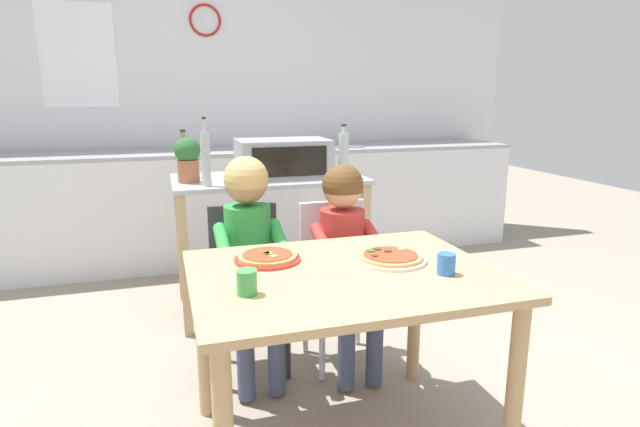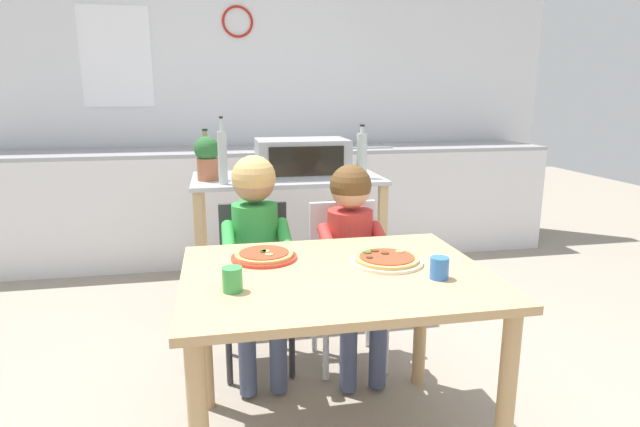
{
  "view_description": "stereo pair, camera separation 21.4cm",
  "coord_description": "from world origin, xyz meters",
  "px_view_note": "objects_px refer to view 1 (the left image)",
  "views": [
    {
      "loc": [
        -0.61,
        -1.69,
        1.36
      ],
      "look_at": [
        0.0,
        0.3,
        0.88
      ],
      "focal_mm": 29.08,
      "sensor_mm": 36.0,
      "label": 1
    },
    {
      "loc": [
        -0.41,
        -1.75,
        1.36
      ],
      "look_at": [
        0.0,
        0.3,
        0.88
      ],
      "focal_mm": 29.08,
      "sensor_mm": 36.0,
      "label": 2
    }
  ],
  "objects_px": {
    "toaster_oven": "(283,158)",
    "dining_chair_left": "(247,275)",
    "child_in_green_shirt": "(250,239)",
    "pizza_plate_red_rimmed": "(268,257)",
    "bottle_brown_beer": "(206,158)",
    "potted_herb_plant": "(188,158)",
    "kitchen_island_cart": "(269,220)",
    "dining_table": "(344,299)",
    "bottle_tall_green_wine": "(344,154)",
    "pizza_plate_cream": "(391,258)",
    "drinking_cup_blue": "(446,264)",
    "dining_chair_right": "(338,270)",
    "child_in_red_shirt": "(346,241)",
    "drinking_cup_green": "(247,282)",
    "bottle_dark_olive_oil": "(184,159)"
  },
  "relations": [
    {
      "from": "bottle_dark_olive_oil",
      "to": "bottle_brown_beer",
      "type": "height_order",
      "value": "bottle_brown_beer"
    },
    {
      "from": "pizza_plate_red_rimmed",
      "to": "drinking_cup_blue",
      "type": "bearing_deg",
      "value": -30.34
    },
    {
      "from": "bottle_brown_beer",
      "to": "pizza_plate_cream",
      "type": "distance_m",
      "value": 1.33
    },
    {
      "from": "dining_chair_left",
      "to": "pizza_plate_cream",
      "type": "xyz_separation_m",
      "value": [
        0.46,
        -0.68,
        0.26
      ]
    },
    {
      "from": "potted_herb_plant",
      "to": "pizza_plate_cream",
      "type": "height_order",
      "value": "potted_herb_plant"
    },
    {
      "from": "bottle_dark_olive_oil",
      "to": "potted_herb_plant",
      "type": "relative_size",
      "value": 1.11
    },
    {
      "from": "bottle_tall_green_wine",
      "to": "bottle_dark_olive_oil",
      "type": "distance_m",
      "value": 0.98
    },
    {
      "from": "dining_chair_left",
      "to": "pizza_plate_cream",
      "type": "relative_size",
      "value": 2.93
    },
    {
      "from": "bottle_tall_green_wine",
      "to": "bottle_brown_beer",
      "type": "xyz_separation_m",
      "value": [
        -0.83,
        -0.07,
        0.02
      ]
    },
    {
      "from": "dining_table",
      "to": "drinking_cup_blue",
      "type": "xyz_separation_m",
      "value": [
        0.34,
        -0.14,
        0.15
      ]
    },
    {
      "from": "dining_table",
      "to": "dining_chair_left",
      "type": "relative_size",
      "value": 1.37
    },
    {
      "from": "bottle_tall_green_wine",
      "to": "pizza_plate_cream",
      "type": "distance_m",
      "value": 1.28
    },
    {
      "from": "toaster_oven",
      "to": "pizza_plate_red_rimmed",
      "type": "distance_m",
      "value": 1.3
    },
    {
      "from": "dining_chair_left",
      "to": "bottle_brown_beer",
      "type": "bearing_deg",
      "value": 105.48
    },
    {
      "from": "dining_chair_left",
      "to": "dining_table",
      "type": "bearing_deg",
      "value": -71.73
    },
    {
      "from": "bottle_dark_olive_oil",
      "to": "dining_table",
      "type": "relative_size",
      "value": 0.26
    },
    {
      "from": "bottle_tall_green_wine",
      "to": "bottle_brown_beer",
      "type": "height_order",
      "value": "bottle_brown_beer"
    },
    {
      "from": "dining_table",
      "to": "kitchen_island_cart",
      "type": "bearing_deg",
      "value": 89.41
    },
    {
      "from": "child_in_green_shirt",
      "to": "drinking_cup_blue",
      "type": "bearing_deg",
      "value": -52.55
    },
    {
      "from": "potted_herb_plant",
      "to": "kitchen_island_cart",
      "type": "bearing_deg",
      "value": 6.94
    },
    {
      "from": "child_in_green_shirt",
      "to": "pizza_plate_red_rimmed",
      "type": "bearing_deg",
      "value": -89.99
    },
    {
      "from": "pizza_plate_cream",
      "to": "bottle_dark_olive_oil",
      "type": "bearing_deg",
      "value": 114.18
    },
    {
      "from": "toaster_oven",
      "to": "dining_chair_right",
      "type": "distance_m",
      "value": 0.9
    },
    {
      "from": "bottle_brown_beer",
      "to": "dining_table",
      "type": "distance_m",
      "value": 1.34
    },
    {
      "from": "dining_chair_right",
      "to": "drinking_cup_green",
      "type": "height_order",
      "value": "dining_chair_right"
    },
    {
      "from": "kitchen_island_cart",
      "to": "pizza_plate_cream",
      "type": "height_order",
      "value": "kitchen_island_cart"
    },
    {
      "from": "kitchen_island_cart",
      "to": "dining_chair_left",
      "type": "relative_size",
      "value": 1.43
    },
    {
      "from": "dining_chair_right",
      "to": "child_in_red_shirt",
      "type": "distance_m",
      "value": 0.22
    },
    {
      "from": "bottle_brown_beer",
      "to": "drinking_cup_blue",
      "type": "height_order",
      "value": "bottle_brown_beer"
    },
    {
      "from": "dining_chair_right",
      "to": "pizza_plate_cream",
      "type": "distance_m",
      "value": 0.68
    },
    {
      "from": "bottle_dark_olive_oil",
      "to": "child_in_green_shirt",
      "type": "xyz_separation_m",
      "value": [
        0.23,
        -0.97,
        -0.27
      ]
    },
    {
      "from": "kitchen_island_cart",
      "to": "drinking_cup_blue",
      "type": "bearing_deg",
      "value": -78.38
    },
    {
      "from": "kitchen_island_cart",
      "to": "pizza_plate_red_rimmed",
      "type": "height_order",
      "value": "kitchen_island_cart"
    },
    {
      "from": "pizza_plate_red_rimmed",
      "to": "pizza_plate_cream",
      "type": "height_order",
      "value": "same"
    },
    {
      "from": "toaster_oven",
      "to": "dining_chair_left",
      "type": "bearing_deg",
      "value": -116.91
    },
    {
      "from": "potted_herb_plant",
      "to": "pizza_plate_red_rimmed",
      "type": "bearing_deg",
      "value": -79.3
    },
    {
      "from": "kitchen_island_cart",
      "to": "toaster_oven",
      "type": "bearing_deg",
      "value": -5.12
    },
    {
      "from": "dining_chair_left",
      "to": "drinking_cup_blue",
      "type": "relative_size",
      "value": 10.43
    },
    {
      "from": "bottle_tall_green_wine",
      "to": "pizza_plate_red_rimmed",
      "type": "height_order",
      "value": "bottle_tall_green_wine"
    },
    {
      "from": "toaster_oven",
      "to": "drinking_cup_blue",
      "type": "relative_size",
      "value": 7.19
    },
    {
      "from": "pizza_plate_cream",
      "to": "drinking_cup_blue",
      "type": "height_order",
      "value": "drinking_cup_blue"
    },
    {
      "from": "toaster_oven",
      "to": "kitchen_island_cart",
      "type": "bearing_deg",
      "value": 174.88
    },
    {
      "from": "bottle_dark_olive_oil",
      "to": "dining_chair_right",
      "type": "xyz_separation_m",
      "value": [
        0.69,
        -0.91,
        -0.49
      ]
    },
    {
      "from": "bottle_dark_olive_oil",
      "to": "bottle_tall_green_wine",
      "type": "bearing_deg",
      "value": -18.12
    },
    {
      "from": "pizza_plate_red_rimmed",
      "to": "drinking_cup_green",
      "type": "distance_m",
      "value": 0.35
    },
    {
      "from": "bottle_brown_beer",
      "to": "dining_chair_left",
      "type": "distance_m",
      "value": 0.73
    },
    {
      "from": "bottle_brown_beer",
      "to": "potted_herb_plant",
      "type": "height_order",
      "value": "bottle_brown_beer"
    },
    {
      "from": "toaster_oven",
      "to": "potted_herb_plant",
      "type": "xyz_separation_m",
      "value": [
        -0.58,
        -0.05,
        0.03
      ]
    },
    {
      "from": "potted_herb_plant",
      "to": "dining_chair_right",
      "type": "bearing_deg",
      "value": -45.86
    },
    {
      "from": "bottle_tall_green_wine",
      "to": "drinking_cup_green",
      "type": "relative_size",
      "value": 3.94
    }
  ]
}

